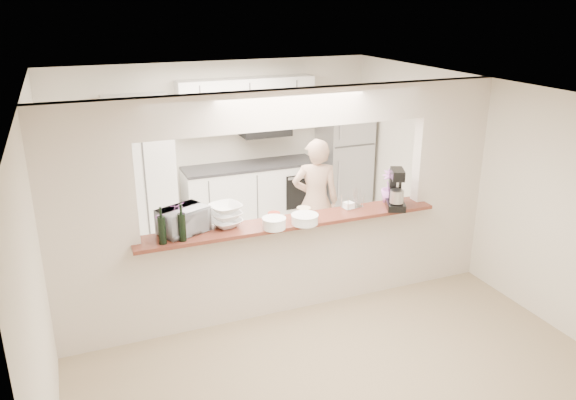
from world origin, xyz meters
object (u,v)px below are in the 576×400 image
toaster_oven (183,221)px  stand_mixer (396,190)px  person (316,202)px  refrigerator (344,161)px

toaster_oven → stand_mixer: bearing=-28.2°
stand_mixer → toaster_oven: bearing=175.6°
stand_mixer → person: 1.32m
refrigerator → person: 2.08m
stand_mixer → person: person is taller
toaster_oven → person: person is taller
refrigerator → stand_mixer: refrigerator is taller
stand_mixer → person: size_ratio=0.28×
refrigerator → person: size_ratio=1.01×
stand_mixer → person: bearing=112.7°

